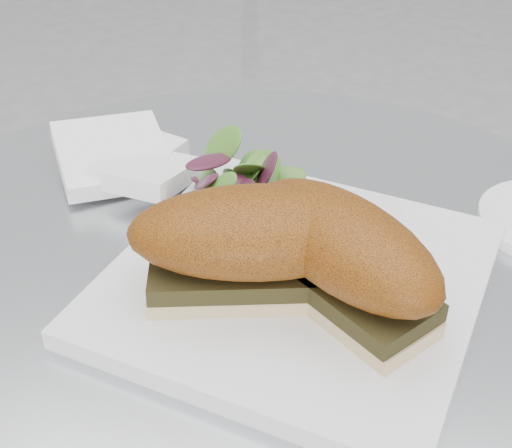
% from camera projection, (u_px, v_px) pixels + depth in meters
% --- Properties ---
extents(plate, '(0.32, 0.32, 0.02)m').
position_uv_depth(plate, '(296.00, 280.00, 0.54)').
color(plate, white).
rests_on(plate, table).
extents(sandwich_left, '(0.20, 0.12, 0.08)m').
position_uv_depth(sandwich_left, '(258.00, 242.00, 0.50)').
color(sandwich_left, tan).
rests_on(sandwich_left, plate).
extents(sandwich_right, '(0.18, 0.16, 0.08)m').
position_uv_depth(sandwich_right, '(343.00, 253.00, 0.49)').
color(sandwich_right, tan).
rests_on(sandwich_right, plate).
extents(salad, '(0.10, 0.10, 0.05)m').
position_uv_depth(salad, '(248.00, 182.00, 0.60)').
color(salad, '#55912F').
rests_on(salad, plate).
extents(napkin, '(0.17, 0.17, 0.02)m').
position_uv_depth(napkin, '(130.00, 172.00, 0.67)').
color(napkin, white).
rests_on(napkin, table).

